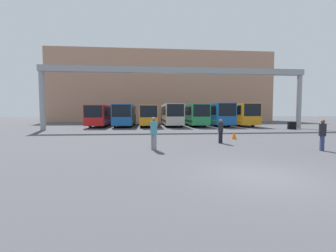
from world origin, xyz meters
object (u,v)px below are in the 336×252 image
(pedestrian_mid_right, at_px, (221,130))
(traffic_cone, at_px, (234,135))
(bus_slot_3, at_px, (171,114))
(bus_slot_4, at_px, (193,114))
(bus_slot_6, at_px, (237,113))
(bus_slot_2, at_px, (148,114))
(pedestrian_near_left, at_px, (154,133))
(bus_slot_5, at_px, (215,113))
(pedestrian_mid_left, at_px, (322,134))
(bus_slot_0, at_px, (103,114))
(tire_stack, at_px, (292,125))
(bus_slot_1, at_px, (125,114))

(pedestrian_mid_right, relative_size, traffic_cone, 2.65)
(bus_slot_3, bearing_deg, pedestrian_mid_right, -86.24)
(bus_slot_3, xyz_separation_m, bus_slot_4, (3.46, 0.35, -0.02))
(bus_slot_4, distance_m, bus_slot_6, 6.93)
(bus_slot_2, bearing_deg, bus_slot_4, -0.48)
(pedestrian_near_left, bearing_deg, bus_slot_5, 114.99)
(traffic_cone, bearing_deg, pedestrian_mid_left, -64.04)
(bus_slot_0, bearing_deg, pedestrian_mid_right, -60.18)
(pedestrian_mid_right, xyz_separation_m, tire_stack, (12.71, 11.23, -0.38))
(bus_slot_3, relative_size, pedestrian_mid_left, 6.14)
(bus_slot_1, height_order, bus_slot_6, bus_slot_6)
(bus_slot_0, height_order, bus_slot_2, bus_slot_2)
(bus_slot_2, bearing_deg, bus_slot_5, -0.27)
(bus_slot_5, distance_m, pedestrian_mid_right, 20.55)
(pedestrian_mid_right, bearing_deg, traffic_cone, 13.58)
(bus_slot_5, bearing_deg, bus_slot_6, -7.77)
(bus_slot_6, distance_m, tire_stack, 8.92)
(bus_slot_6, bearing_deg, bus_slot_2, 177.85)
(pedestrian_mid_left, bearing_deg, bus_slot_2, 48.16)
(bus_slot_3, relative_size, bus_slot_5, 0.94)
(bus_slot_0, height_order, pedestrian_near_left, bus_slot_0)
(bus_slot_1, relative_size, tire_stack, 10.27)
(pedestrian_mid_left, bearing_deg, bus_slot_1, 55.43)
(bus_slot_2, relative_size, bus_slot_5, 1.01)
(traffic_cone, bearing_deg, bus_slot_1, 120.05)
(bus_slot_1, distance_m, bus_slot_3, 6.92)
(bus_slot_6, relative_size, tire_stack, 9.81)
(bus_slot_5, bearing_deg, traffic_cone, -102.32)
(bus_slot_1, distance_m, pedestrian_mid_right, 21.17)
(bus_slot_0, xyz_separation_m, pedestrian_near_left, (7.09, -22.57, -0.77))
(bus_slot_2, distance_m, bus_slot_3, 3.49)
(pedestrian_mid_right, bearing_deg, bus_slot_5, 37.18)
(bus_slot_5, bearing_deg, pedestrian_mid_left, -92.76)
(bus_slot_5, relative_size, tire_stack, 10.71)
(bus_slot_2, bearing_deg, bus_slot_6, -2.15)
(bus_slot_3, height_order, pedestrian_mid_left, bus_slot_3)
(bus_slot_3, distance_m, pedestrian_mid_left, 23.50)
(bus_slot_4, bearing_deg, tire_stack, -38.89)
(bus_slot_1, relative_size, pedestrian_mid_right, 6.58)
(tire_stack, bearing_deg, bus_slot_6, 114.19)
(pedestrian_mid_left, bearing_deg, bus_slot_6, 14.93)
(bus_slot_4, bearing_deg, bus_slot_6, -3.83)
(pedestrian_near_left, distance_m, pedestrian_mid_right, 5.08)
(bus_slot_1, height_order, pedestrian_near_left, bus_slot_1)
(bus_slot_1, xyz_separation_m, bus_slot_4, (10.38, 0.22, 0.03))
(bus_slot_2, xyz_separation_m, tire_stack, (17.45, -8.55, -1.28))
(bus_slot_1, xyz_separation_m, tire_stack, (20.90, -8.27, -1.32))
(bus_slot_5, height_order, tire_stack, bus_slot_5)
(traffic_cone, bearing_deg, tire_stack, 39.65)
(bus_slot_2, height_order, tire_stack, bus_slot_2)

